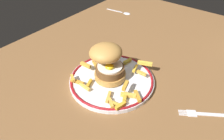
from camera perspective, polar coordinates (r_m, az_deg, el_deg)
The scene contains 6 objects.
ground_plane at distance 65.74cm, azimuth -0.62°, elevation -4.95°, with size 144.64×89.68×4.00cm, color brown.
dinner_plate at distance 64.42cm, azimuth -0.00°, elevation -2.62°, with size 25.67×25.67×1.60cm.
burger at distance 61.18cm, azimuth -1.18°, elevation 2.36°, with size 12.39×12.55×10.92cm.
fries_pile at distance 61.26cm, azimuth 0.62°, elevation -3.12°, with size 20.85×23.56×2.95cm.
fork at distance 60.96cm, azimuth 23.80°, elevation -10.78°, with size 9.01×12.82×0.36cm.
spoon at distance 108.76cm, azimuth 3.30°, elevation 15.26°, with size 3.44×13.41×0.90cm.
Camera 1 is at (-37.17, -29.88, 43.24)cm, focal length 33.90 mm.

